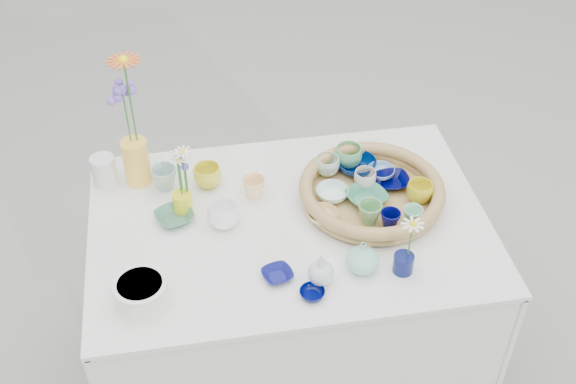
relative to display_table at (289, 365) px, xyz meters
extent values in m
plane|color=gray|center=(0.00, 0.00, 0.00)|extent=(80.00, 80.00, 0.00)
imported|color=#001B59|center=(0.27, 0.19, 0.80)|extent=(0.15, 0.15, 0.04)
imported|color=#000132|center=(0.37, 0.10, 0.80)|extent=(0.11, 0.11, 0.03)
imported|color=gold|center=(0.43, 0.01, 0.82)|extent=(0.09, 0.09, 0.07)
imported|color=#378465|center=(0.26, 0.03, 0.80)|extent=(0.16, 0.16, 0.03)
imported|color=#67A464|center=(0.24, -0.06, 0.82)|extent=(0.10, 0.10, 0.07)
imported|color=silver|center=(0.15, 0.07, 0.80)|extent=(0.12, 0.12, 0.03)
imported|color=#A7C5B5|center=(0.16, 0.19, 0.82)|extent=(0.11, 0.11, 0.07)
imported|color=beige|center=(0.27, 0.11, 0.81)|extent=(0.09, 0.09, 0.06)
imported|color=#90BFF4|center=(0.34, 0.15, 0.80)|extent=(0.10, 0.10, 0.03)
imported|color=#04054B|center=(0.30, -0.10, 0.81)|extent=(0.08, 0.08, 0.06)
imported|color=#EDC576|center=(0.10, -0.03, 0.80)|extent=(0.12, 0.12, 0.03)
imported|color=#88D1AC|center=(0.37, -0.09, 0.81)|extent=(0.08, 0.08, 0.06)
imported|color=#56A86B|center=(0.24, 0.23, 0.82)|extent=(0.11, 0.11, 0.07)
imported|color=yellow|center=(-0.24, 0.22, 0.80)|extent=(0.11, 0.11, 0.07)
imported|color=#FFD291|center=(-0.09, 0.14, 0.80)|extent=(0.08, 0.08, 0.07)
imported|color=#427559|center=(-0.36, 0.07, 0.78)|extent=(0.15, 0.15, 0.03)
imported|color=white|center=(-0.21, 0.02, 0.80)|extent=(0.12, 0.12, 0.08)
imported|color=navy|center=(-0.07, -0.23, 0.78)|extent=(0.11, 0.11, 0.02)
imported|color=#9BBEB2|center=(-0.38, 0.23, 0.80)|extent=(0.09, 0.09, 0.08)
imported|color=#010648|center=(0.01, -0.32, 0.78)|extent=(0.10, 0.10, 0.02)
imported|color=#83CDB2|center=(0.18, -0.24, 0.82)|extent=(0.10, 0.10, 0.10)
cylinder|color=#0B124A|center=(0.29, -0.27, 0.80)|extent=(0.07, 0.07, 0.06)
cylinder|color=yellow|center=(-0.47, 0.28, 0.85)|extent=(0.11, 0.11, 0.16)
cylinder|color=yellow|center=(-0.33, 0.11, 0.80)|extent=(0.07, 0.07, 0.07)
camera|label=1|loc=(-0.29, -1.65, 2.33)|focal=45.00mm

